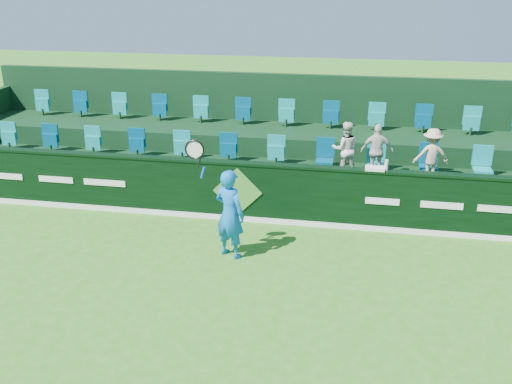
% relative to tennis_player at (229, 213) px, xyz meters
% --- Properties ---
extents(ground, '(60.00, 60.00, 0.00)m').
position_rel_tennis_player_xyz_m(ground, '(-0.20, -2.26, -0.90)').
color(ground, '#306D19').
rests_on(ground, ground).
extents(sponsor_hoarding, '(16.00, 0.25, 1.35)m').
position_rel_tennis_player_xyz_m(sponsor_hoarding, '(-0.20, 1.74, -0.22)').
color(sponsor_hoarding, black).
rests_on(sponsor_hoarding, ground).
extents(stand_tier_front, '(16.00, 2.00, 0.80)m').
position_rel_tennis_player_xyz_m(stand_tier_front, '(-0.20, 2.84, -0.50)').
color(stand_tier_front, black).
rests_on(stand_tier_front, ground).
extents(stand_tier_back, '(16.00, 1.80, 1.30)m').
position_rel_tennis_player_xyz_m(stand_tier_back, '(-0.20, 4.74, -0.25)').
color(stand_tier_back, black).
rests_on(stand_tier_back, ground).
extents(stand_rear, '(16.00, 4.10, 2.60)m').
position_rel_tennis_player_xyz_m(stand_rear, '(-0.20, 5.19, 0.32)').
color(stand_rear, black).
rests_on(stand_rear, ground).
extents(seat_row_front, '(13.50, 0.50, 0.60)m').
position_rel_tennis_player_xyz_m(seat_row_front, '(-0.20, 3.24, 0.20)').
color(seat_row_front, teal).
rests_on(seat_row_front, stand_tier_front).
extents(seat_row_back, '(13.50, 0.50, 0.60)m').
position_rel_tennis_player_xyz_m(seat_row_back, '(-0.20, 5.04, 0.70)').
color(seat_row_back, teal).
rests_on(seat_row_back, stand_tier_back).
extents(tennis_player, '(1.23, 0.65, 2.39)m').
position_rel_tennis_player_xyz_m(tennis_player, '(0.00, 0.00, 0.00)').
color(tennis_player, blue).
rests_on(tennis_player, ground).
extents(spectator_left, '(0.70, 0.59, 1.26)m').
position_rel_tennis_player_xyz_m(spectator_left, '(2.05, 2.86, 0.53)').
color(spectator_left, silver).
rests_on(spectator_left, stand_tier_front).
extents(spectator_middle, '(0.73, 0.31, 1.24)m').
position_rel_tennis_player_xyz_m(spectator_middle, '(2.76, 2.86, 0.52)').
color(spectator_middle, beige).
rests_on(spectator_middle, stand_tier_front).
extents(spectator_right, '(0.82, 0.54, 1.19)m').
position_rel_tennis_player_xyz_m(spectator_right, '(3.94, 2.86, 0.50)').
color(spectator_right, tan).
rests_on(spectator_right, stand_tier_front).
extents(towel, '(0.39, 0.26, 0.06)m').
position_rel_tennis_player_xyz_m(towel, '(2.70, 1.74, 0.48)').
color(towel, white).
rests_on(towel, sponsor_hoarding).
extents(drinks_bottle, '(0.07, 0.07, 0.23)m').
position_rel_tennis_player_xyz_m(drinks_bottle, '(2.93, 1.74, 0.57)').
color(drinks_bottle, silver).
rests_on(drinks_bottle, sponsor_hoarding).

